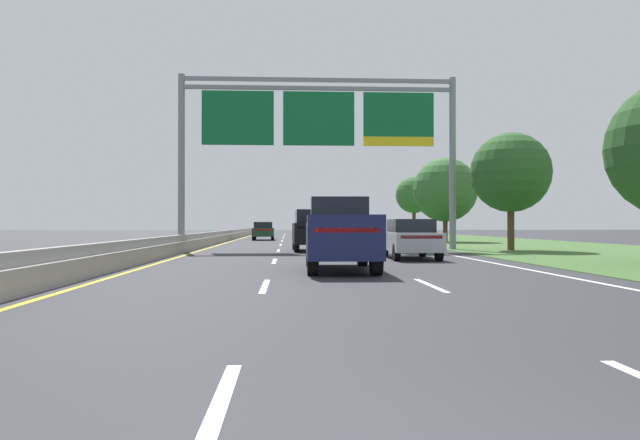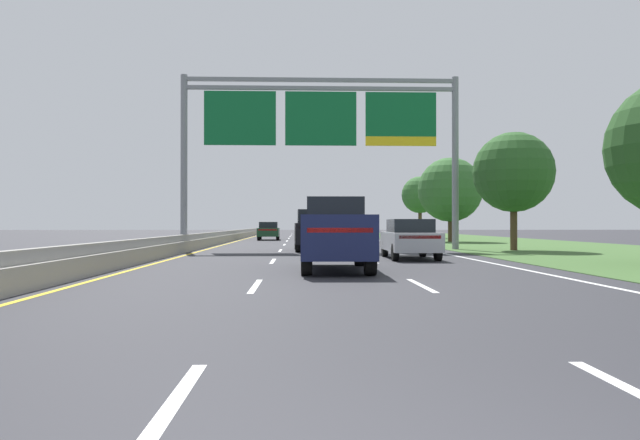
{
  "view_description": "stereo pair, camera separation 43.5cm",
  "coord_description": "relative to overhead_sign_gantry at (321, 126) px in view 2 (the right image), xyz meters",
  "views": [
    {
      "loc": [
        -1.33,
        -2.86,
        1.37
      ],
      "look_at": [
        0.02,
        22.86,
        1.55
      ],
      "focal_mm": 33.81,
      "sensor_mm": 36.0,
      "label": 1
    },
    {
      "loc": [
        -0.89,
        -2.88,
        1.37
      ],
      "look_at": [
        0.02,
        22.86,
        1.55
      ],
      "focal_mm": 33.81,
      "sensor_mm": 36.0,
      "label": 2
    }
  ],
  "objects": [
    {
      "name": "grass_verge_right",
      "position": [
        13.65,
        5.47,
        -6.66
      ],
      "size": [
        14.0,
        110.0,
        0.02
      ],
      "primitive_type": "cube",
      "color": "#3D602D",
      "rests_on": "ground"
    },
    {
      "name": "car_darkgreen_left_lane_sedan",
      "position": [
        -3.81,
        20.24,
        -5.85
      ],
      "size": [
        1.86,
        4.42,
        1.57
      ],
      "rotation": [
        0.0,
        0.0,
        1.58
      ],
      "color": "#193D23",
      "rests_on": "ground"
    },
    {
      "name": "roadside_tree_mid",
      "position": [
        10.02,
        -1.43,
        -2.59
      ],
      "size": [
        4.18,
        4.18,
        6.18
      ],
      "color": "#4C3823",
      "rests_on": "ground"
    },
    {
      "name": "car_gold_right_lane_sedan",
      "position": [
        3.47,
        19.33,
        -5.85
      ],
      "size": [
        1.82,
        4.4,
        1.57
      ],
      "rotation": [
        0.0,
        0.0,
        1.57
      ],
      "color": "#A38438",
      "rests_on": "ground"
    },
    {
      "name": "overhead_sign_gantry",
      "position": [
        0.0,
        0.0,
        0.0
      ],
      "size": [
        15.06,
        0.42,
        9.41
      ],
      "color": "gray",
      "rests_on": "ground"
    },
    {
      "name": "car_black_centre_lane_suv",
      "position": [
        -0.43,
        -1.35,
        -5.57
      ],
      "size": [
        1.98,
        4.73,
        2.11
      ],
      "rotation": [
        0.0,
        0.0,
        1.59
      ],
      "color": "black",
      "rests_on": "ground"
    },
    {
      "name": "median_barrier_concrete",
      "position": [
        -6.9,
        5.47,
        -6.32
      ],
      "size": [
        0.6,
        110.0,
        0.85
      ],
      "color": "#99968E",
      "rests_on": "ground"
    },
    {
      "name": "lane_striping",
      "position": [
        -0.3,
        5.01,
        -6.67
      ],
      "size": [
        11.96,
        106.0,
        0.01
      ],
      "color": "white",
      "rests_on": "ground"
    },
    {
      "name": "roadside_tree_far",
      "position": [
        10.58,
        13.9,
        -2.62
      ],
      "size": [
        5.0,
        5.0,
        6.56
      ],
      "color": "#4C3823",
      "rests_on": "ground"
    },
    {
      "name": "ground_plane",
      "position": [
        -0.3,
        5.47,
        -6.67
      ],
      "size": [
        220.0,
        220.0,
        0.0
      ],
      "primitive_type": "plane",
      "color": "#2B2B30"
    },
    {
      "name": "pickup_truck_navy",
      "position": [
        -0.08,
        -14.43,
        -5.6
      ],
      "size": [
        2.12,
        5.44,
        2.2
      ],
      "rotation": [
        0.0,
        0.0,
        1.55
      ],
      "color": "#161E47",
      "rests_on": "ground"
    },
    {
      "name": "car_silver_right_lane_sedan",
      "position": [
        3.22,
        -8.69,
        -5.85
      ],
      "size": [
        1.89,
        4.43,
        1.57
      ],
      "rotation": [
        0.0,
        0.0,
        1.56
      ],
      "color": "#B2B5BA",
      "rests_on": "ground"
    },
    {
      "name": "roadside_tree_distant",
      "position": [
        10.84,
        26.85,
        -2.39
      ],
      "size": [
        3.65,
        3.65,
        6.13
      ],
      "color": "#4C3823",
      "rests_on": "ground"
    }
  ]
}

